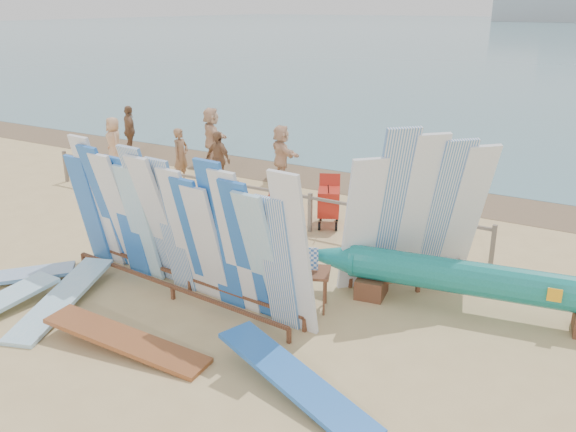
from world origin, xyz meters
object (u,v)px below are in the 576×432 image
Objects in this scene: beachgoer_4 at (218,159)px; beachgoer_8 at (413,186)px; beachgoer_extra_1 at (130,131)px; beach_chair_left at (278,201)px; beachgoer_6 at (398,184)px; beachgoer_1 at (181,156)px; flat_board_c at (127,350)px; beachgoer_11 at (212,135)px; side_surfboard_rack at (417,216)px; vendor_table at (305,288)px; main_surfboard_rack at (178,231)px; stroller at (329,206)px; beach_chair_right at (289,208)px; flat_board_d at (295,393)px; beachgoer_5 at (281,153)px; beachgoer_0 at (114,142)px; outrigger_canoe at (477,281)px; flat_board_a at (63,306)px.

beachgoer_4 is 0.94× the size of beachgoer_8.
beach_chair_left is at bearing -164.20° from beachgoer_extra_1.
beachgoer_6 is 6.43m from beachgoer_1.
beachgoer_extra_1 reaches higher than flat_board_c.
beachgoer_11 is at bearing 130.82° from beach_chair_left.
beach_chair_left reaches higher than flat_board_c.
side_surfboard_rack reaches higher than vendor_table.
main_surfboard_rack is at bearing 173.15° from beachgoer_extra_1.
side_surfboard_rack is at bearing -61.86° from stroller.
beach_chair_left is at bearing -8.86° from beachgoer_4.
vendor_table is at bearing -128.46° from beachgoer_1.
beachgoer_1 is at bearing 132.94° from beach_chair_right.
beachgoer_extra_1 is (-8.26, 7.24, -0.36)m from main_surfboard_rack.
flat_board_d is 1.64× the size of beachgoer_5.
side_surfboard_rack is 2.74× the size of vendor_table.
flat_board_d is (-0.21, -3.88, -1.36)m from side_surfboard_rack.
stroller reaches higher than flat_board_c.
beachgoer_6 is (4.01, -1.28, 0.02)m from beachgoer_5.
vendor_table is 1.27× the size of beach_chair_right.
beachgoer_extra_1 is at bearing 62.77° from beachgoer_1.
stroller is at bearing -4.80° from beachgoer_4.
beachgoer_5 is at bearing 172.03° from beachgoer_6.
main_surfboard_rack is at bearing -93.02° from beach_chair_left.
beachgoer_1 is at bearing -168.01° from beachgoer_6.
main_surfboard_rack reaches higher than beachgoer_4.
beach_chair_left is 0.54× the size of beachgoer_8.
beachgoer_extra_1 is at bearing 111.89° from side_surfboard_rack.
beachgoer_6 reaches higher than vendor_table.
side_surfboard_rack is 1.12× the size of flat_board_d.
beachgoer_6 is (9.42, -0.09, 0.06)m from beachgoer_0.
beachgoer_4 is (-8.11, 3.82, 0.20)m from outrigger_canoe.
flat_board_c is 1.74× the size of beachgoer_0.
flat_board_a is at bearing -108.99° from beach_chair_left.
beachgoer_11 is (-3.83, 9.20, 0.90)m from flat_board_a.
beachgoer_11 reaches higher than beach_chair_right.
beachgoer_0 is at bearing -170.07° from beachgoer_4.
beachgoer_8 reaches higher than stroller.
side_surfboard_rack reaches higher than beachgoer_8.
beachgoer_extra_1 is at bearing 108.89° from flat_board_a.
stroller is 0.74× the size of beachgoer_0.
beachgoer_8 is (1.51, 1.36, 0.37)m from stroller.
flat_board_a is at bearing 39.87° from beachgoer_8.
beachgoer_4 reaches higher than flat_board_a.
flat_board_a is 8.57m from beachgoer_5.
beachgoer_extra_1 is (-11.64, 4.83, -0.52)m from side_surfboard_rack.
beach_chair_left reaches higher than beach_chair_right.
flat_board_c is 11.29m from beachgoer_11.
beachgoer_5 is 0.98× the size of beachgoer_extra_1.
beach_chair_left is at bearing 106.23° from main_surfboard_rack.
outrigger_canoe reaches higher than flat_board_a.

